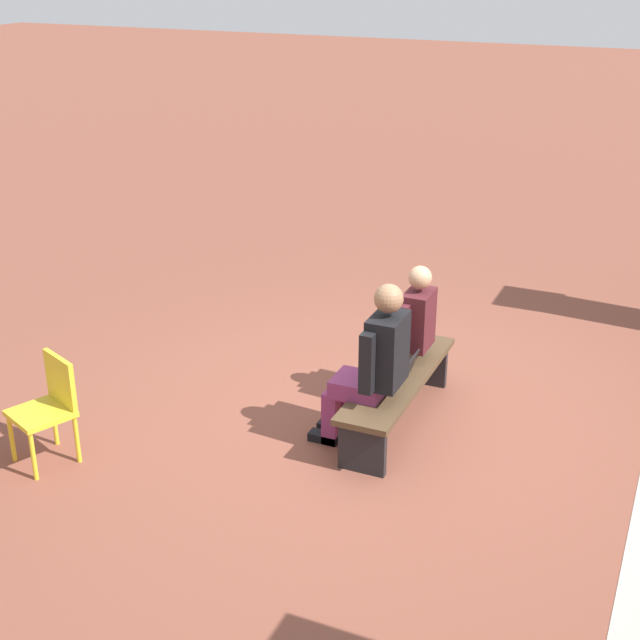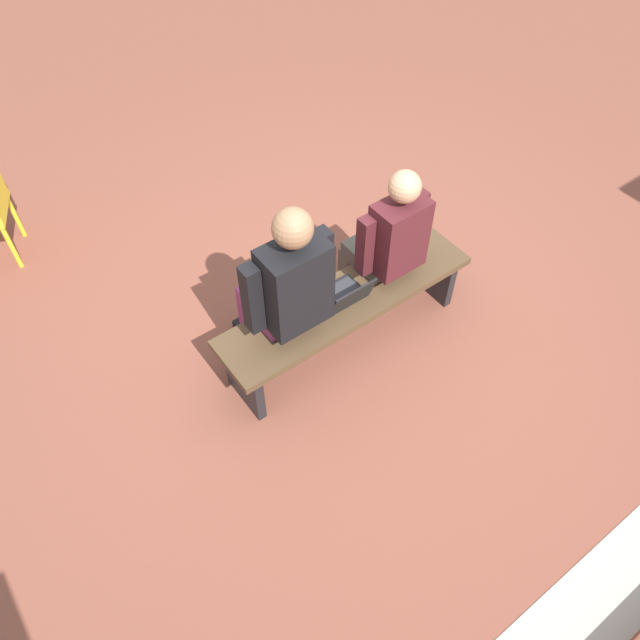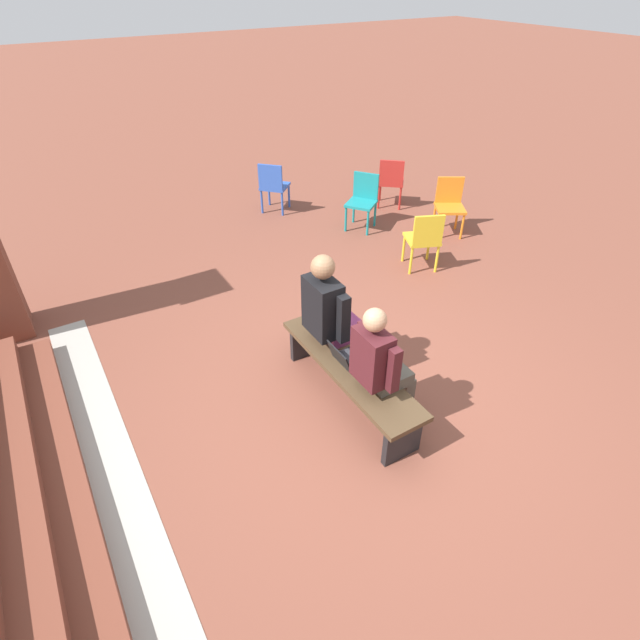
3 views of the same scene
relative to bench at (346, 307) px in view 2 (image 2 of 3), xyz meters
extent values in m
plane|color=brown|center=(-0.07, -0.14, -0.35)|extent=(60.00, 60.00, 0.00)
cube|color=#A8A399|center=(0.00, 2.15, -0.35)|extent=(5.47, 0.40, 0.01)
cube|color=#4C3823|center=(0.00, 0.00, 0.07)|extent=(1.80, 0.44, 0.05)
cube|color=black|center=(-0.80, 0.00, -0.15)|extent=(0.06, 0.37, 0.40)
cube|color=black|center=(0.80, 0.00, -0.15)|extent=(0.06, 0.37, 0.40)
cube|color=#4C473D|center=(-0.36, -0.16, 0.15)|extent=(0.30, 0.36, 0.12)
cube|color=#4C473D|center=(-0.44, -0.34, -0.13)|extent=(0.10, 0.11, 0.45)
cube|color=black|center=(-0.44, -0.39, -0.32)|extent=(0.10, 0.21, 0.06)
cube|color=#4C473D|center=(-0.28, -0.34, -0.13)|extent=(0.10, 0.11, 0.45)
cube|color=black|center=(-0.28, -0.39, -0.32)|extent=(0.10, 0.21, 0.06)
cube|color=#47191E|center=(-0.36, 0.04, 0.46)|extent=(0.34, 0.21, 0.50)
cube|color=navy|center=(-0.36, -0.07, 0.42)|extent=(0.04, 0.01, 0.30)
cube|color=#47191E|center=(-0.57, -0.02, 0.44)|extent=(0.08, 0.09, 0.42)
cube|color=#47191E|center=(-0.14, -0.02, 0.44)|extent=(0.08, 0.09, 0.42)
sphere|color=tan|center=(-0.36, 0.04, 0.83)|extent=(0.20, 0.20, 0.20)
cube|color=#7F2D5B|center=(0.42, -0.18, 0.16)|extent=(0.34, 0.40, 0.14)
cube|color=#7F2D5B|center=(0.33, -0.38, -0.13)|extent=(0.11, 0.12, 0.45)
cube|color=black|center=(0.33, -0.44, -0.32)|extent=(0.11, 0.24, 0.07)
cube|color=#7F2D5B|center=(0.51, -0.38, -0.13)|extent=(0.11, 0.12, 0.45)
cube|color=black|center=(0.51, -0.44, -0.32)|extent=(0.11, 0.24, 0.07)
cube|color=black|center=(0.42, 0.04, 0.51)|extent=(0.38, 0.24, 0.57)
cube|color=black|center=(0.18, -0.03, 0.49)|extent=(0.09, 0.10, 0.48)
cube|color=black|center=(0.66, -0.03, 0.49)|extent=(0.09, 0.10, 0.48)
sphere|color=#8C6647|center=(0.42, 0.04, 0.93)|extent=(0.22, 0.22, 0.22)
cube|color=black|center=(0.04, -0.04, 0.11)|extent=(0.32, 0.22, 0.02)
cube|color=#2D2D33|center=(0.04, -0.05, 0.12)|extent=(0.29, 0.15, 0.00)
cube|color=black|center=(0.04, 0.10, 0.21)|extent=(0.32, 0.07, 0.19)
cube|color=#33519E|center=(0.04, 0.09, 0.21)|extent=(0.28, 0.06, 0.17)
cylinder|color=gold|center=(1.42, -2.39, -0.15)|extent=(0.04, 0.04, 0.40)
cylinder|color=gold|center=(1.56, -2.06, -0.15)|extent=(0.04, 0.04, 0.40)
camera|label=1|loc=(6.23, 2.05, 3.38)|focal=50.00mm
camera|label=2|loc=(1.73, 2.05, 3.06)|focal=35.00mm
camera|label=3|loc=(-2.83, 2.05, 3.12)|focal=28.00mm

